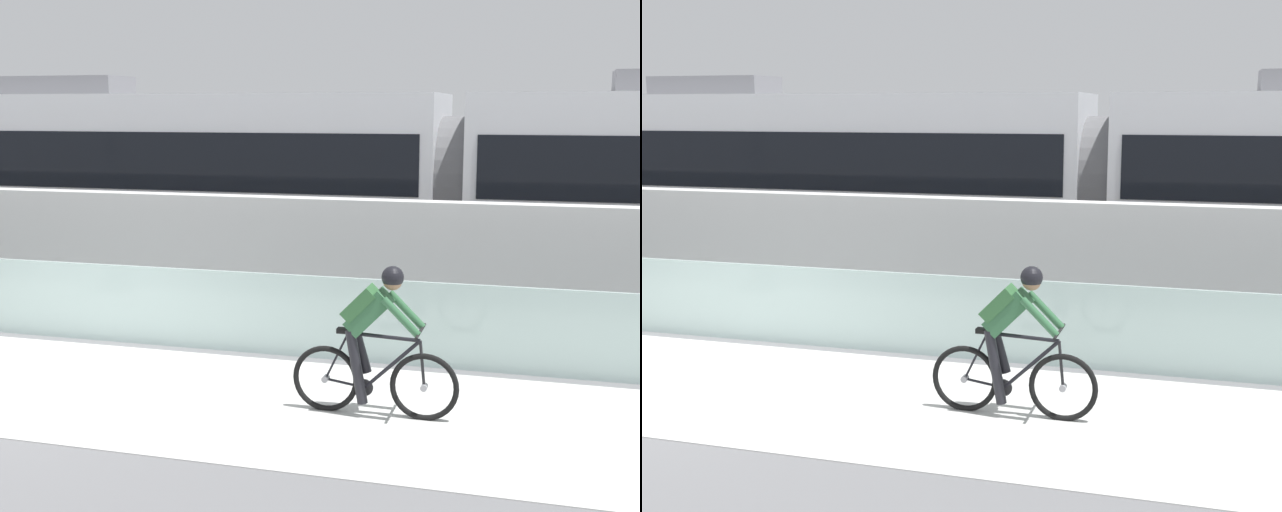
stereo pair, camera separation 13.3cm
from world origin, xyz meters
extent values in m
plane|color=slate|center=(0.00, 0.00, 0.00)|extent=(200.00, 200.00, 0.00)
cube|color=silver|center=(0.00, 0.00, 0.01)|extent=(32.00, 3.20, 0.01)
cube|color=#ADC6C1|center=(0.00, 1.85, 0.54)|extent=(32.00, 0.05, 1.08)
cube|color=silver|center=(0.00, 3.65, 0.94)|extent=(32.00, 0.36, 1.88)
cube|color=#595654|center=(0.00, 6.13, 0.00)|extent=(32.00, 0.08, 0.01)
cube|color=#595654|center=(0.00, 7.57, 0.00)|extent=(32.00, 0.08, 0.01)
cube|color=silver|center=(-1.56, 6.85, 1.90)|extent=(11.00, 2.50, 3.10)
cube|color=black|center=(-1.56, 6.85, 2.25)|extent=(10.56, 2.54, 1.04)
cube|color=orange|center=(-1.56, 6.85, 0.53)|extent=(10.78, 2.53, 0.28)
cube|color=slate|center=(-3.54, 6.85, 3.63)|extent=(2.40, 1.10, 0.36)
cube|color=#232326|center=(-5.08, 6.85, 0.36)|extent=(1.40, 1.88, 0.20)
cylinder|color=black|center=(-5.08, 7.57, 0.30)|extent=(0.60, 0.10, 0.60)
cube|color=#232326|center=(1.96, 6.85, 0.36)|extent=(1.40, 1.88, 0.20)
cylinder|color=black|center=(1.96, 6.13, 0.30)|extent=(0.60, 0.10, 0.60)
cylinder|color=black|center=(1.96, 7.57, 0.30)|extent=(0.60, 0.10, 0.60)
cube|color=#232326|center=(6.42, 6.85, 0.36)|extent=(1.40, 1.88, 0.20)
cylinder|color=black|center=(6.42, 6.13, 0.30)|extent=(0.60, 0.10, 0.60)
cylinder|color=black|center=(6.42, 7.57, 0.30)|extent=(0.60, 0.10, 0.60)
cylinder|color=#59595B|center=(4.19, 6.85, 1.90)|extent=(0.60, 2.30, 2.30)
torus|color=black|center=(4.70, 0.00, 0.36)|extent=(0.72, 0.06, 0.72)
cylinder|color=#99999E|center=(4.70, 0.00, 0.36)|extent=(0.07, 0.10, 0.07)
torus|color=black|center=(3.65, 0.00, 0.36)|extent=(0.72, 0.06, 0.72)
cylinder|color=#99999E|center=(3.65, 0.00, 0.36)|extent=(0.07, 0.10, 0.07)
cylinder|color=black|center=(4.36, 0.00, 0.57)|extent=(0.60, 0.04, 0.58)
cylinder|color=black|center=(3.98, 0.00, 0.59)|extent=(0.22, 0.04, 0.59)
cylinder|color=black|center=(4.27, 0.00, 0.86)|extent=(0.76, 0.04, 0.07)
cylinder|color=black|center=(3.86, 0.00, 0.33)|extent=(0.43, 0.03, 0.09)
cylinder|color=black|center=(3.77, 0.00, 0.62)|extent=(0.27, 0.02, 0.53)
cylinder|color=black|center=(4.67, 0.00, 0.60)|extent=(0.08, 0.03, 0.49)
cube|color=black|center=(3.89, 0.00, 0.90)|extent=(0.24, 0.10, 0.05)
cylinder|color=black|center=(4.65, 0.00, 0.95)|extent=(0.03, 0.58, 0.03)
cylinder|color=#262628|center=(4.07, 0.00, 0.30)|extent=(0.18, 0.02, 0.18)
cube|color=#33663F|center=(4.11, 0.00, 1.11)|extent=(0.50, 0.28, 0.51)
cube|color=#336638|center=(4.02, 0.00, 1.21)|extent=(0.38, 0.30, 0.38)
sphere|color=#997051|center=(4.35, 0.00, 1.46)|extent=(0.20, 0.20, 0.20)
sphere|color=black|center=(4.35, 0.00, 1.49)|extent=(0.23, 0.23, 0.23)
cylinder|color=#33663F|center=(4.47, -0.16, 1.12)|extent=(0.41, 0.08, 0.41)
cylinder|color=#33663F|center=(4.47, 0.16, 1.12)|extent=(0.41, 0.08, 0.41)
cylinder|color=black|center=(4.00, -0.09, 0.55)|extent=(0.25, 0.11, 0.79)
cylinder|color=black|center=(4.00, 0.09, 0.69)|extent=(0.25, 0.11, 0.52)
camera|label=1|loc=(5.90, -8.27, 3.18)|focal=47.30mm
camera|label=2|loc=(6.02, -8.23, 3.18)|focal=47.30mm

